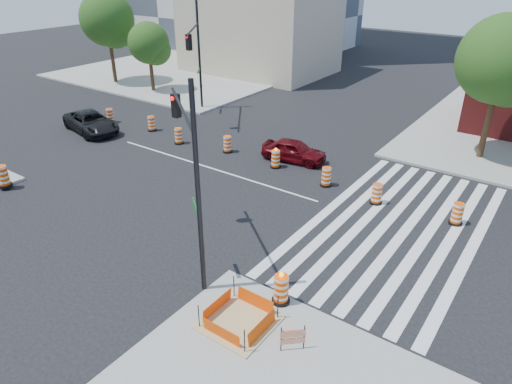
# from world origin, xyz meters

# --- Properties ---
(ground) EXTENTS (120.00, 120.00, 0.00)m
(ground) POSITION_xyz_m (0.00, 0.00, 0.00)
(ground) COLOR black
(ground) RESTS_ON ground
(sidewalk_nw) EXTENTS (22.00, 22.00, 0.15)m
(sidewalk_nw) POSITION_xyz_m (-18.00, 18.00, 0.07)
(sidewalk_nw) COLOR gray
(sidewalk_nw) RESTS_ON ground
(crosswalk_east) EXTENTS (6.75, 13.50, 0.01)m
(crosswalk_east) POSITION_xyz_m (10.95, 0.00, 0.01)
(crosswalk_east) COLOR silver
(crosswalk_east) RESTS_ON ground
(lane_centerline) EXTENTS (14.00, 0.12, 0.01)m
(lane_centerline) POSITION_xyz_m (0.00, 0.00, 0.01)
(lane_centerline) COLOR silver
(lane_centerline) RESTS_ON ground
(excavation_pit) EXTENTS (2.20, 2.20, 0.90)m
(excavation_pit) POSITION_xyz_m (9.00, -9.00, 0.22)
(excavation_pit) COLOR tan
(excavation_pit) RESTS_ON ground
(beige_midrise) EXTENTS (14.00, 10.00, 10.00)m
(beige_midrise) POSITION_xyz_m (-12.00, 22.00, 5.00)
(beige_midrise) COLOR tan
(beige_midrise) RESTS_ON ground
(red_coupe) EXTENTS (3.98, 2.10, 1.29)m
(red_coupe) POSITION_xyz_m (3.38, 3.64, 0.65)
(red_coupe) COLOR #4E060B
(red_coupe) RESTS_ON ground
(dark_suv) EXTENTS (5.30, 3.28, 1.37)m
(dark_suv) POSITION_xyz_m (-10.51, -0.07, 0.68)
(dark_suv) COLOR black
(dark_suv) RESTS_ON ground
(signal_pole_se) EXTENTS (4.50, 3.63, 7.48)m
(signal_pole_se) POSITION_xyz_m (5.72, -7.37, 4.60)
(signal_pole_se) COLOR black
(signal_pole_se) RESTS_ON ground
(signal_pole_nw) EXTENTS (3.64, 5.03, 8.03)m
(signal_pole_nw) POSITION_xyz_m (-7.02, 7.04, 4.93)
(signal_pole_nw) COLOR black
(signal_pole_nw) RESTS_ON ground
(pit_drum) EXTENTS (0.63, 0.63, 1.24)m
(pit_drum) POSITION_xyz_m (9.55, -7.37, 0.66)
(pit_drum) COLOR black
(pit_drum) RESTS_ON ground
(sw_corner_drum) EXTENTS (0.66, 0.66, 1.12)m
(sw_corner_drum) POSITION_xyz_m (-6.85, -8.13, 0.67)
(sw_corner_drum) COLOR black
(sw_corner_drum) RESTS_ON ground
(barricade) EXTENTS (0.59, 0.55, 0.91)m
(barricade) POSITION_xyz_m (10.99, -8.97, 0.65)
(barricade) COLOR #F14E05
(barricade) RESTS_ON ground
(tree_north_a) EXTENTS (4.82, 4.82, 8.19)m
(tree_north_a) POSITION_xyz_m (-20.00, 9.76, 5.50)
(tree_north_a) COLOR #382314
(tree_north_a) RESTS_ON ground
(tree_north_b) EXTENTS (3.53, 3.50, 5.95)m
(tree_north_b) POSITION_xyz_m (-14.83, 9.71, 3.99)
(tree_north_b) COLOR #382314
(tree_north_b) RESTS_ON ground
(tree_north_c) EXTENTS (4.82, 4.82, 8.19)m
(tree_north_c) POSITION_xyz_m (12.25, 10.36, 5.50)
(tree_north_c) COLOR #382314
(tree_north_c) RESTS_ON ground
(median_drum_0) EXTENTS (0.60, 0.60, 1.02)m
(median_drum_0) POSITION_xyz_m (-11.08, 1.93, 0.48)
(median_drum_0) COLOR black
(median_drum_0) RESTS_ON ground
(median_drum_1) EXTENTS (0.60, 0.60, 1.02)m
(median_drum_1) POSITION_xyz_m (-7.32, 2.46, 0.48)
(median_drum_1) COLOR black
(median_drum_1) RESTS_ON ground
(median_drum_2) EXTENTS (0.60, 0.60, 1.02)m
(median_drum_2) POSITION_xyz_m (-4.09, 1.76, 0.48)
(median_drum_2) COLOR black
(median_drum_2) RESTS_ON ground
(median_drum_3) EXTENTS (0.60, 0.60, 1.02)m
(median_drum_3) POSITION_xyz_m (-0.63, 2.45, 0.48)
(median_drum_3) COLOR black
(median_drum_3) RESTS_ON ground
(median_drum_4) EXTENTS (0.60, 0.60, 1.18)m
(median_drum_4) POSITION_xyz_m (3.03, 2.24, 0.49)
(median_drum_4) COLOR black
(median_drum_4) RESTS_ON ground
(median_drum_5) EXTENTS (0.60, 0.60, 1.02)m
(median_drum_5) POSITION_xyz_m (6.47, 1.80, 0.48)
(median_drum_5) COLOR black
(median_drum_5) RESTS_ON ground
(median_drum_6) EXTENTS (0.60, 0.60, 1.02)m
(median_drum_6) POSITION_xyz_m (9.36, 1.49, 0.48)
(median_drum_6) COLOR black
(median_drum_6) RESTS_ON ground
(median_drum_7) EXTENTS (0.60, 0.60, 1.02)m
(median_drum_7) POSITION_xyz_m (13.03, 1.74, 0.48)
(median_drum_7) COLOR black
(median_drum_7) RESTS_ON ground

